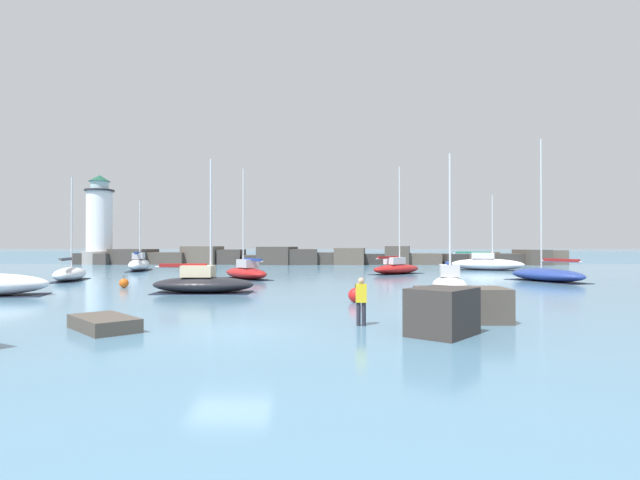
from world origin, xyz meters
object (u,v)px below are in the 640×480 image
object	(u,v)px
sailboat_moored_2	(203,283)
sailboat_moored_5	(487,264)
sailboat_moored_0	(547,274)
sailboat_moored_7	(70,274)
mooring_buoy_far_side	(124,283)
mooring_buoy_orange_near	(355,295)
lighthouse	(99,226)
sailboat_moored_1	(396,268)
sailboat_moored_3	(246,272)
person_on_rocks	(361,299)
sailboat_moored_8	(450,284)
sailboat_moored_4	(139,264)

from	to	relation	value
sailboat_moored_2	sailboat_moored_5	world-z (taller)	sailboat_moored_5
sailboat_moored_5	sailboat_moored_0	bearing A→B (deg)	-92.39
sailboat_moored_7	mooring_buoy_far_side	bearing A→B (deg)	-42.30
sailboat_moored_2	mooring_buoy_orange_near	distance (m)	9.51
lighthouse	mooring_buoy_far_side	xyz separation A→B (m)	(19.16, -37.97, -5.06)
sailboat_moored_0	sailboat_moored_1	xyz separation A→B (m)	(-9.87, 9.14, 0.06)
sailboat_moored_0	sailboat_moored_3	bearing A→B (deg)	174.28
sailboat_moored_7	person_on_rocks	world-z (taller)	sailboat_moored_7
lighthouse	sailboat_moored_2	size ratio (longest dim) A/B	1.65
sailboat_moored_8	person_on_rocks	size ratio (longest dim) A/B	4.74
lighthouse	sailboat_moored_7	size ratio (longest dim) A/B	1.58
sailboat_moored_4	sailboat_moored_0	bearing A→B (deg)	-22.23
sailboat_moored_0	person_on_rocks	bearing A→B (deg)	-126.50
sailboat_moored_3	sailboat_moored_4	distance (m)	18.20
sailboat_moored_1	sailboat_moored_5	bearing A→B (deg)	33.56
sailboat_moored_3	sailboat_moored_0	bearing A→B (deg)	-5.72
lighthouse	mooring_buoy_orange_near	size ratio (longest dim) A/B	14.27
sailboat_moored_0	person_on_rocks	xyz separation A→B (m)	(-15.09, -20.39, 0.37)
sailboat_moored_0	sailboat_moored_1	distance (m)	13.45
sailboat_moored_4	sailboat_moored_7	distance (m)	14.51
sailboat_moored_2	sailboat_moored_8	bearing A→B (deg)	-2.87
lighthouse	sailboat_moored_5	xyz separation A→B (m)	(48.97, -16.03, -4.65)
sailboat_moored_1	sailboat_moored_5	xyz separation A→B (m)	(10.54, 6.99, 0.12)
sailboat_moored_3	sailboat_moored_5	size ratio (longest dim) A/B	1.10
sailboat_moored_4	mooring_buoy_far_side	distance (m)	21.64
sailboat_moored_1	mooring_buoy_far_side	size ratio (longest dim) A/B	12.86
mooring_buoy_orange_near	sailboat_moored_1	bearing A→B (deg)	77.47
mooring_buoy_orange_near	person_on_rocks	distance (m)	6.89
sailboat_moored_7	sailboat_moored_0	bearing A→B (deg)	-0.33
sailboat_moored_8	sailboat_moored_5	bearing A→B (deg)	68.47
sailboat_moored_4	mooring_buoy_far_side	size ratio (longest dim) A/B	9.86
sailboat_moored_0	sailboat_moored_8	xyz separation A→B (m)	(-9.54, -9.76, 0.07)
sailboat_moored_3	mooring_buoy_far_side	xyz separation A→B (m)	(-6.42, -8.08, -0.28)
mooring_buoy_far_side	sailboat_moored_0	bearing A→B (deg)	11.26
lighthouse	sailboat_moored_4	xyz separation A→B (m)	(12.29, -17.45, -4.65)
sailboat_moored_1	person_on_rocks	distance (m)	29.99
sailboat_moored_5	sailboat_moored_3	bearing A→B (deg)	-149.35
sailboat_moored_7	sailboat_moored_3	bearing A→B (deg)	9.02
sailboat_moored_4	mooring_buoy_far_side	xyz separation A→B (m)	(6.87, -20.51, -0.42)
lighthouse	sailboat_moored_8	size ratio (longest dim) A/B	1.63
sailboat_moored_0	sailboat_moored_1	world-z (taller)	sailboat_moored_0
mooring_buoy_orange_near	sailboat_moored_5	bearing A→B (deg)	62.29
sailboat_moored_5	mooring_buoy_far_side	bearing A→B (deg)	-143.65
lighthouse	sailboat_moored_0	bearing A→B (deg)	-33.66
sailboat_moored_4	sailboat_moored_7	size ratio (longest dim) A/B	0.97
lighthouse	sailboat_moored_7	world-z (taller)	lighthouse
sailboat_moored_3	sailboat_moored_7	bearing A→B (deg)	-170.98
lighthouse	sailboat_moored_7	distance (m)	34.67
person_on_rocks	sailboat_moored_5	bearing A→B (deg)	66.66
sailboat_moored_4	sailboat_moored_5	distance (m)	36.71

